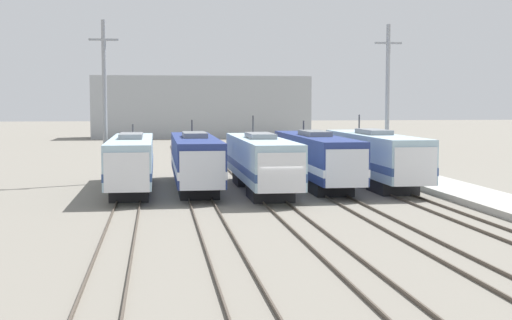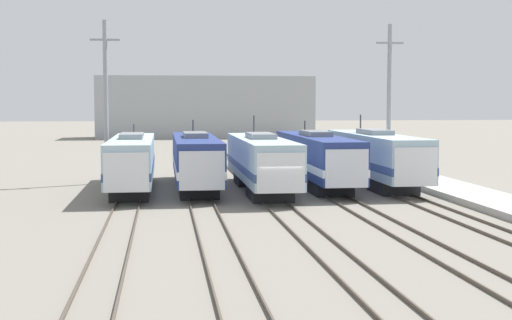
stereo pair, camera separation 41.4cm
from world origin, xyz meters
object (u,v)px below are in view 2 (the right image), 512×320
at_px(locomotive_far_left, 132,162).
at_px(locomotive_center_left, 196,160).
at_px(locomotive_far_right, 376,157).
at_px(catenary_tower_right, 389,100).
at_px(locomotive_center_right, 317,158).
at_px(locomotive_center, 262,162).
at_px(catenary_tower_left, 106,100).

height_order(locomotive_far_left, locomotive_center_left, locomotive_center_left).
xyz_separation_m(locomotive_far_right, catenary_tower_right, (2.36, 4.45, 4.21)).
bearing_deg(catenary_tower_right, locomotive_far_right, -117.96).
bearing_deg(locomotive_far_right, locomotive_far_left, -176.42).
xyz_separation_m(locomotive_center_left, catenary_tower_right, (15.69, 4.92, 4.27)).
distance_m(locomotive_center_left, catenary_tower_right, 16.98).
bearing_deg(locomotive_center_right, locomotive_center_left, -175.92).
height_order(locomotive_far_left, locomotive_center_right, locomotive_center_right).
distance_m(locomotive_center_left, locomotive_center, 4.87).
relative_size(locomotive_center, catenary_tower_right, 1.39).
bearing_deg(locomotive_center_right, catenary_tower_left, 164.48).
xyz_separation_m(locomotive_far_right, catenary_tower_left, (-19.89, 4.45, 4.21)).
xyz_separation_m(locomotive_center, locomotive_center_right, (4.44, 2.62, 0.01)).
relative_size(locomotive_center_left, catenary_tower_right, 1.40).
bearing_deg(locomotive_center, locomotive_far_left, 171.36).
bearing_deg(locomotive_far_left, locomotive_center, -8.64).
bearing_deg(locomotive_far_right, locomotive_center, -164.50).
distance_m(locomotive_center_right, catenary_tower_left, 16.59).
height_order(locomotive_far_left, catenary_tower_left, catenary_tower_left).
bearing_deg(locomotive_far_left, locomotive_center_right, 5.47).
height_order(locomotive_far_right, catenary_tower_right, catenary_tower_right).
height_order(locomotive_center_right, locomotive_far_right, locomotive_far_right).
relative_size(locomotive_center, catenary_tower_left, 1.39).
relative_size(locomotive_center_left, locomotive_far_right, 0.98).
bearing_deg(locomotive_far_right, catenary_tower_left, 167.38).
xyz_separation_m(locomotive_center, catenary_tower_left, (-11.01, 6.91, 4.27)).
height_order(locomotive_center_left, catenary_tower_right, catenary_tower_right).
relative_size(locomotive_far_left, catenary_tower_left, 1.36).
bearing_deg(locomotive_center, locomotive_center_left, 155.84).
xyz_separation_m(locomotive_center_right, catenary_tower_right, (6.80, 4.29, 4.26)).
bearing_deg(locomotive_far_left, locomotive_center_left, 8.22).
relative_size(locomotive_far_left, locomotive_center_right, 0.92).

